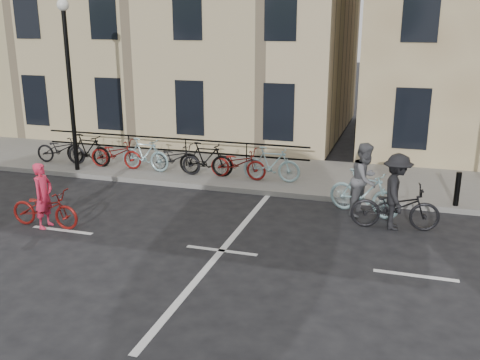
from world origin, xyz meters
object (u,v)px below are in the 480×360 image
(lamp_post, at_px, (68,65))
(cyclist_dark, at_px, (396,200))
(cyclist_grey, at_px, (364,186))
(cyclist_pink, at_px, (44,205))

(lamp_post, relative_size, cyclist_dark, 2.48)
(cyclist_grey, relative_size, cyclist_dark, 0.94)
(cyclist_grey, bearing_deg, cyclist_pink, 135.41)
(cyclist_pink, relative_size, cyclist_grey, 0.89)
(lamp_post, distance_m, cyclist_grey, 9.67)
(lamp_post, xyz_separation_m, cyclist_dark, (10.00, -1.93, -2.77))
(lamp_post, distance_m, cyclist_dark, 10.55)
(lamp_post, relative_size, cyclist_grey, 2.64)
(cyclist_dark, bearing_deg, cyclist_pink, 100.22)
(cyclist_pink, xyz_separation_m, cyclist_dark, (8.01, 2.38, 0.17))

